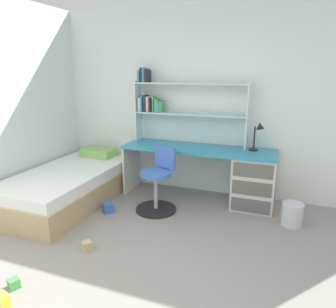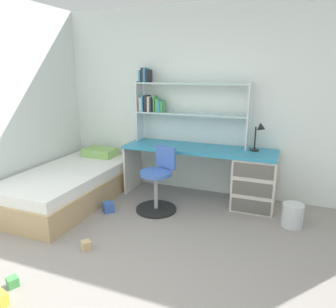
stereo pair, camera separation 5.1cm
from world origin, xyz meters
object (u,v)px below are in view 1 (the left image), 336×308
object	(u,v)px
desk	(238,175)
toy_block_green_0	(14,283)
bed_platform	(69,185)
toy_block_yellow_3	(0,302)
toy_block_natural_2	(87,246)
waste_bin	(292,214)
swivel_chair	(157,186)
bookshelf_hutch	(174,101)
toy_block_blue_1	(108,207)
desk_lamp	(259,132)

from	to	relation	value
desk	toy_block_green_0	bearing A→B (deg)	-121.73
bed_platform	toy_block_yellow_3	distance (m)	2.05
desk	toy_block_natural_2	world-z (taller)	desk
waste_bin	swivel_chair	bearing A→B (deg)	-174.46
waste_bin	toy_block_green_0	world-z (taller)	waste_bin
bookshelf_hutch	toy_block_natural_2	xyz separation A→B (m)	(-0.26, -1.85, -1.29)
toy_block_natural_2	waste_bin	bearing A→B (deg)	33.54
toy_block_green_0	toy_block_blue_1	size ratio (longest dim) A/B	0.67
bed_platform	toy_block_green_0	xyz separation A→B (m)	(0.71, -1.67, -0.18)
waste_bin	bed_platform	bearing A→B (deg)	-173.84
desk_lamp	toy_block_blue_1	size ratio (longest dim) A/B	3.06
waste_bin	toy_block_blue_1	distance (m)	2.23
toy_block_green_0	toy_block_blue_1	xyz separation A→B (m)	(-0.02, 1.52, 0.02)
bed_platform	toy_block_blue_1	world-z (taller)	bed_platform
swivel_chair	desk_lamp	bearing A→B (deg)	28.33
desk	swivel_chair	xyz separation A→B (m)	(-0.93, -0.55, -0.09)
bookshelf_hutch	toy_block_natural_2	bearing A→B (deg)	-98.15
desk_lamp	toy_block_blue_1	world-z (taller)	desk_lamp
toy_block_natural_2	toy_block_yellow_3	distance (m)	0.92
waste_bin	toy_block_blue_1	xyz separation A→B (m)	(-2.19, -0.45, -0.07)
bed_platform	toy_block_blue_1	size ratio (longest dim) A/B	16.17
bed_platform	desk	bearing A→B (deg)	17.85
bookshelf_hutch	waste_bin	distance (m)	2.13
toy_block_yellow_3	toy_block_natural_2	bearing A→B (deg)	81.14
bookshelf_hutch	bed_platform	bearing A→B (deg)	-143.99
desk_lamp	toy_block_yellow_3	xyz separation A→B (m)	(-1.60, -2.66, -0.93)
bed_platform	waste_bin	distance (m)	2.89
bookshelf_hutch	toy_block_blue_1	distance (m)	1.71
desk_lamp	toy_block_yellow_3	bearing A→B (deg)	-121.10
desk	bed_platform	bearing A→B (deg)	-162.15
toy_block_blue_1	toy_block_natural_2	distance (m)	0.86
toy_block_blue_1	toy_block_natural_2	bearing A→B (deg)	-72.85
bookshelf_hutch	bed_platform	world-z (taller)	bookshelf_hutch
toy_block_natural_2	toy_block_yellow_3	xyz separation A→B (m)	(-0.14, -0.91, 0.01)
toy_block_green_0	desk	bearing A→B (deg)	58.27
bookshelf_hutch	swivel_chair	size ratio (longest dim) A/B	1.97
desk	waste_bin	size ratio (longest dim) A/B	7.63
swivel_chair	toy_block_blue_1	xyz separation A→B (m)	(-0.56, -0.30, -0.26)
desk_lamp	toy_block_blue_1	bearing A→B (deg)	-151.83
swivel_chair	bed_platform	world-z (taller)	swivel_chair
swivel_chair	toy_block_green_0	distance (m)	1.92
toy_block_natural_2	desk	bearing A→B (deg)	53.58
toy_block_blue_1	toy_block_natural_2	size ratio (longest dim) A/B	1.43
bed_platform	bookshelf_hutch	bearing A→B (deg)	36.01
desk	toy_block_green_0	xyz separation A→B (m)	(-1.46, -2.37, -0.37)
waste_bin	toy_block_blue_1	size ratio (longest dim) A/B	2.16
swivel_chair	toy_block_natural_2	size ratio (longest dim) A/B	9.34
bookshelf_hutch	waste_bin	world-z (taller)	bookshelf_hutch
bed_platform	desk_lamp	bearing A→B (deg)	17.88
swivel_chair	toy_block_blue_1	size ratio (longest dim) A/B	6.51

